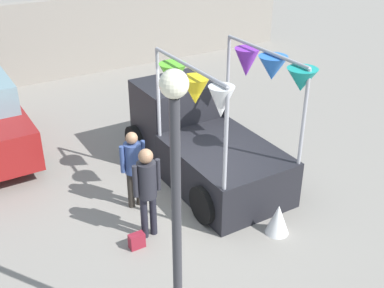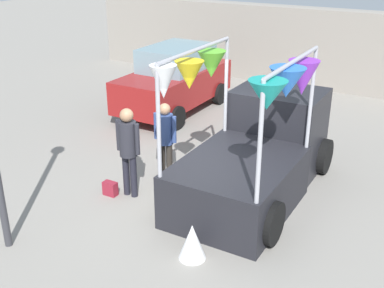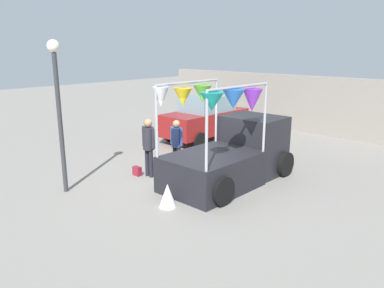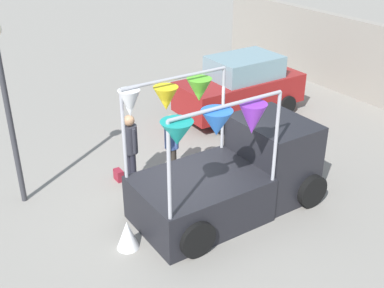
# 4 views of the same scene
# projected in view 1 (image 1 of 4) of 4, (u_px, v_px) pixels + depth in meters

# --- Properties ---
(ground_plane) EXTENTS (60.00, 60.00, 0.00)m
(ground_plane) POSITION_uv_depth(u_px,v_px,m) (190.00, 200.00, 9.91)
(ground_plane) COLOR gray
(vendor_truck) EXTENTS (2.43, 4.11, 2.94)m
(vendor_truck) POSITION_uv_depth(u_px,v_px,m) (200.00, 134.00, 10.61)
(vendor_truck) COLOR black
(vendor_truck) RESTS_ON ground
(person_customer) EXTENTS (0.53, 0.34, 1.80)m
(person_customer) POSITION_uv_depth(u_px,v_px,m) (147.00, 185.00, 8.42)
(person_customer) COLOR black
(person_customer) RESTS_ON ground
(person_vendor) EXTENTS (0.53, 0.34, 1.65)m
(person_vendor) POSITION_uv_depth(u_px,v_px,m) (133.00, 163.00, 9.31)
(person_vendor) COLOR #2D2823
(person_vendor) RESTS_ON ground
(handbag) EXTENTS (0.28, 0.16, 0.28)m
(handbag) POSITION_uv_depth(u_px,v_px,m) (137.00, 241.00, 8.56)
(handbag) COLOR maroon
(handbag) RESTS_ON ground
(street_lamp) EXTENTS (0.32, 0.32, 4.05)m
(street_lamp) POSITION_uv_depth(u_px,v_px,m) (176.00, 186.00, 5.56)
(street_lamp) COLOR #333338
(street_lamp) RESTS_ON ground
(brick_boundary_wall) EXTENTS (18.00, 0.36, 2.60)m
(brick_boundary_wall) POSITION_uv_depth(u_px,v_px,m) (56.00, 40.00, 15.82)
(brick_boundary_wall) COLOR gray
(brick_boundary_wall) RESTS_ON ground
(folded_kite_bundle_white) EXTENTS (0.56, 0.56, 0.60)m
(folded_kite_bundle_white) POSITION_uv_depth(u_px,v_px,m) (278.00, 219.00, 8.86)
(folded_kite_bundle_white) COLOR white
(folded_kite_bundle_white) RESTS_ON ground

